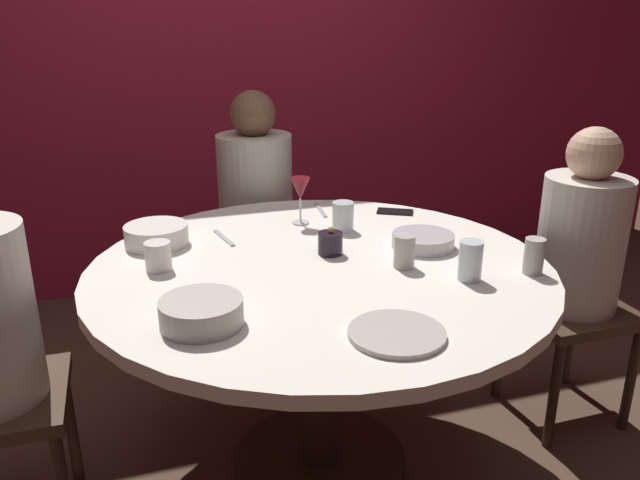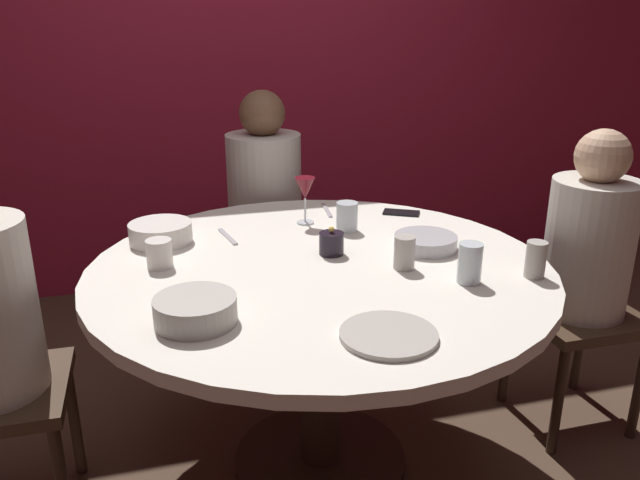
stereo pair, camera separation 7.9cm
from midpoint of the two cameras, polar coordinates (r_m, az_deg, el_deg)
The scene contains 19 objects.
ground_plane at distance 2.36m, azimuth -1.02°, elevation -19.47°, with size 8.00×8.00×0.00m, color #4C3828.
back_wall at distance 3.58m, azimuth -9.78°, elevation 16.40°, with size 6.00×0.10×2.60m, color maroon.
dining_table at distance 2.03m, azimuth -1.13°, elevation -5.86°, with size 1.45×1.45×0.76m.
seated_diner_back at distance 2.86m, azimuth -6.67°, elevation 4.26°, with size 0.40×0.40×1.19m.
seated_diner_right at distance 2.45m, azimuth 21.72°, elevation -0.54°, with size 0.40×0.40×1.14m.
candle_holder at distance 2.04m, azimuth -0.17°, elevation -0.29°, with size 0.08×0.08×0.10m.
wine_glass at distance 2.32m, azimuth -2.79°, elevation 4.53°, with size 0.08×0.08×0.18m.
dinner_plate at distance 1.55m, azimuth 5.51°, elevation -8.45°, with size 0.24×0.24×0.01m, color #B2ADA3.
cell_phone at distance 2.50m, azimuth 5.93°, elevation 2.57°, with size 0.07×0.14×0.01m, color black.
bowl_serving_large at distance 2.13m, azimuth 8.29°, elevation -0.05°, with size 0.21×0.21×0.05m, color #B7B7BC.
bowl_salad_center at distance 2.21m, azimuth -15.63°, elevation 0.45°, with size 0.21×0.21×0.07m, color silver.
bowl_small_white at distance 1.62m, azimuth -12.11°, elevation -6.46°, with size 0.21×0.21×0.07m, color #B2ADA3.
cup_near_candle at distance 2.27m, azimuth 1.10°, elevation 2.16°, with size 0.08×0.08×0.11m, color silver.
cup_by_left_diner at distance 1.88m, azimuth 12.32°, elevation -1.86°, with size 0.07×0.07×0.12m, color silver.
cup_by_right_diner at distance 1.94m, azimuth 6.51°, elevation -1.04°, with size 0.06×0.06×0.10m, color #B2ADA3.
cup_center_front at distance 1.98m, azimuth 17.77°, elevation -1.41°, with size 0.06×0.06×0.11m, color #B2ADA3.
cup_far_edge at distance 1.98m, azimuth -15.60°, elevation -1.43°, with size 0.08×0.08×0.09m, color silver.
fork_near_plate at distance 2.22m, azimuth -9.73°, elevation 0.19°, with size 0.02×0.18×0.01m, color #B7B7BC.
knife_near_plate at distance 2.51m, azimuth -0.85°, elevation 2.73°, with size 0.02×0.18×0.01m, color #B7B7BC.
Camera 1 is at (-0.56, -1.74, 1.49)m, focal length 35.23 mm.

